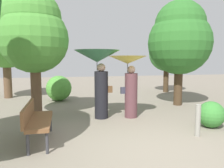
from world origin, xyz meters
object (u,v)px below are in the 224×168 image
(park_bench, at_px, (36,119))
(tree_mid_right, at_px, (180,38))
(tree_near_left, at_px, (34,33))
(person_right, at_px, (129,74))
(tree_near_right, at_px, (167,50))
(tree_mid_left, at_px, (5,34))
(path_marker_post, at_px, (198,120))
(person_left, at_px, (98,67))

(park_bench, height_order, tree_mid_right, tree_mid_right)
(tree_near_left, xyz_separation_m, tree_mid_right, (5.21, 0.60, 0.04))
(person_right, relative_size, tree_near_right, 0.54)
(person_right, height_order, park_bench, person_right)
(tree_mid_left, xyz_separation_m, path_marker_post, (5.41, -6.68, -2.56))
(path_marker_post, bearing_deg, tree_mid_right, 66.65)
(tree_near_left, bearing_deg, person_left, -19.00)
(person_left, distance_m, person_right, 0.96)
(tree_mid_left, bearing_deg, tree_mid_right, -26.05)
(person_left, xyz_separation_m, person_right, (0.92, -0.11, -0.23))
(tree_mid_left, bearing_deg, park_bench, -73.37)
(person_right, height_order, path_marker_post, person_right)
(tree_mid_left, bearing_deg, path_marker_post, -50.99)
(park_bench, xyz_separation_m, tree_mid_right, (5.00, 2.84, 2.10))
(park_bench, distance_m, tree_near_right, 9.04)
(tree_near_right, bearing_deg, park_bench, -135.01)
(tree_near_right, xyz_separation_m, tree_mid_right, (-1.26, -3.43, 0.31))
(person_left, bearing_deg, tree_near_left, 75.71)
(person_left, height_order, tree_mid_left, tree_mid_left)
(person_right, distance_m, tree_near_left, 3.11)
(tree_mid_right, distance_m, path_marker_post, 4.27)
(person_right, distance_m, tree_mid_left, 6.62)
(person_left, xyz_separation_m, tree_near_right, (4.64, 4.65, 0.74))
(park_bench, height_order, tree_near_right, tree_near_right)
(park_bench, relative_size, tree_mid_right, 0.37)
(tree_near_right, bearing_deg, tree_near_left, -148.14)
(tree_near_left, bearing_deg, park_bench, -84.81)
(person_right, bearing_deg, tree_near_left, 79.68)
(park_bench, bearing_deg, tree_mid_right, -59.85)
(tree_near_left, bearing_deg, tree_mid_left, 112.63)
(person_left, relative_size, tree_mid_left, 0.46)
(person_left, height_order, person_right, person_left)
(person_right, relative_size, park_bench, 1.25)
(park_bench, xyz_separation_m, tree_mid_left, (-1.85, 6.19, 2.42))
(tree_near_left, bearing_deg, tree_near_right, 31.86)
(tree_near_right, bearing_deg, path_marker_post, -111.80)
(tree_near_right, height_order, path_marker_post, tree_near_right)
(person_right, bearing_deg, person_left, 87.96)
(person_right, xyz_separation_m, tree_mid_right, (2.45, 1.34, 1.28))
(path_marker_post, bearing_deg, tree_near_right, 68.20)
(tree_near_right, xyz_separation_m, tree_mid_left, (-8.12, -0.08, 0.63))
(person_left, relative_size, park_bench, 1.36)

